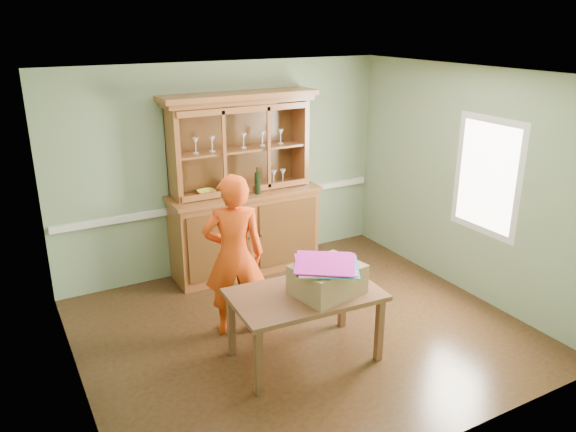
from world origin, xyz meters
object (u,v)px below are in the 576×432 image
dining_table (305,300)px  person (234,256)px  china_hutch (244,211)px  cardboard_box (327,279)px

dining_table → person: bearing=119.6°
china_hutch → dining_table: bearing=-99.2°
cardboard_box → china_hutch: bearing=85.7°
dining_table → person: 0.92m
person → china_hutch: bearing=-100.5°
dining_table → china_hutch: bearing=84.2°
dining_table → cardboard_box: bearing=-28.2°
cardboard_box → person: bearing=122.2°
person → dining_table: bearing=133.9°
dining_table → cardboard_box: (0.18, -0.11, 0.23)m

